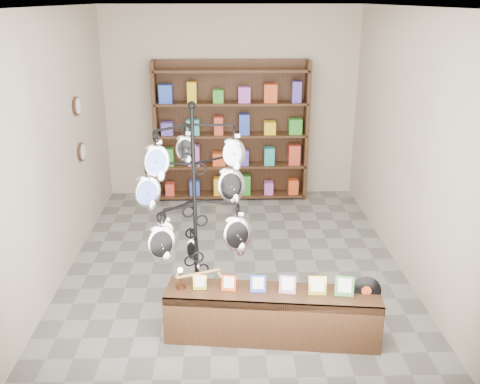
% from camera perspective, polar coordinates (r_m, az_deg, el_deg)
% --- Properties ---
extents(ground, '(5.00, 5.00, 0.00)m').
position_cam_1_polar(ground, '(6.71, -0.59, -7.36)').
color(ground, slate).
rests_on(ground, ground).
extents(room_envelope, '(5.00, 5.00, 5.00)m').
position_cam_1_polar(room_envelope, '(6.09, -0.66, 8.30)').
color(room_envelope, '#B0A38E').
rests_on(room_envelope, ground).
extents(display_tree, '(1.17, 1.16, 2.23)m').
position_cam_1_polar(display_tree, '(5.03, -4.87, -0.98)').
color(display_tree, black).
rests_on(display_tree, ground).
extents(front_shelf, '(2.05, 0.64, 0.71)m').
position_cam_1_polar(front_shelf, '(5.22, 3.45, -12.91)').
color(front_shelf, black).
rests_on(front_shelf, ground).
extents(back_shelving, '(2.42, 0.36, 2.20)m').
position_cam_1_polar(back_shelving, '(8.51, -0.92, 6.03)').
color(back_shelving, black).
rests_on(back_shelving, ground).
extents(wall_clocks, '(0.03, 0.24, 0.84)m').
position_cam_1_polar(wall_clocks, '(7.19, -16.78, 6.42)').
color(wall_clocks, black).
rests_on(wall_clocks, ground).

